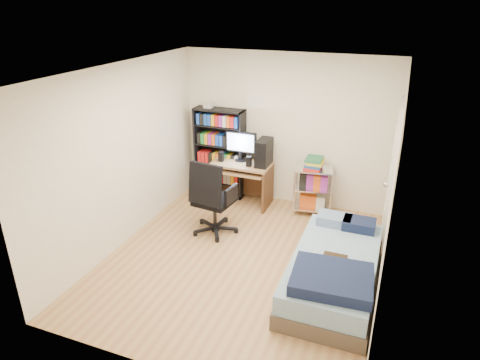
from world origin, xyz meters
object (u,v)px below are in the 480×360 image
at_px(office_chair, 213,210).
at_px(bed, 334,271).
at_px(media_shelf, 220,152).
at_px(computer_desk, 248,166).

bearing_deg(office_chair, bed, -13.27).
bearing_deg(media_shelf, office_chair, -70.94).
xyz_separation_m(computer_desk, bed, (1.77, -1.84, -0.42)).
distance_m(computer_desk, bed, 2.59).
bearing_deg(computer_desk, bed, -46.11).
distance_m(media_shelf, bed, 3.15).
bearing_deg(computer_desk, office_chair, -96.44).
xyz_separation_m(media_shelf, computer_desk, (0.58, -0.17, -0.13)).
relative_size(computer_desk, bed, 0.62).
bearing_deg(office_chair, computer_desk, 90.56).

